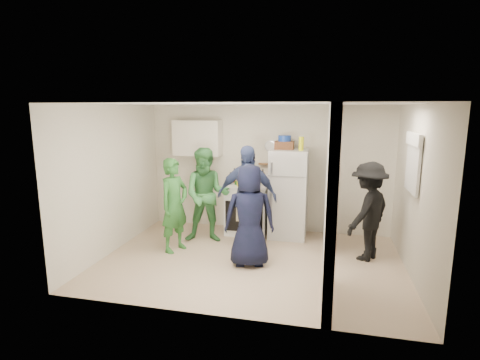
{
  "coord_description": "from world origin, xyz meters",
  "views": [
    {
      "loc": [
        1.11,
        -5.61,
        2.44
      ],
      "look_at": [
        -0.27,
        0.4,
        1.25
      ],
      "focal_mm": 28.0,
      "sensor_mm": 36.0,
      "label": 1
    }
  ],
  "objects_px": {
    "person_nook": "(368,211)",
    "person_green_center": "(207,195)",
    "blue_bowl": "(285,138)",
    "person_green_left": "(174,205)",
    "fridge": "(288,194)",
    "yellow_cup_stack_top": "(301,144)",
    "stove": "(248,209)",
    "wicker_basket": "(284,145)",
    "person_navy": "(250,216)",
    "person_denim": "(247,197)"
  },
  "relations": [
    {
      "from": "yellow_cup_stack_top",
      "to": "person_navy",
      "type": "distance_m",
      "value": 1.84
    },
    {
      "from": "blue_bowl",
      "to": "person_green_center",
      "type": "bearing_deg",
      "value": -153.48
    },
    {
      "from": "fridge",
      "to": "person_nook",
      "type": "height_order",
      "value": "fridge"
    },
    {
      "from": "person_nook",
      "to": "person_green_center",
      "type": "bearing_deg",
      "value": -61.72
    },
    {
      "from": "person_green_left",
      "to": "person_green_center",
      "type": "distance_m",
      "value": 0.69
    },
    {
      "from": "wicker_basket",
      "to": "yellow_cup_stack_top",
      "type": "relative_size",
      "value": 1.4
    },
    {
      "from": "fridge",
      "to": "person_nook",
      "type": "distance_m",
      "value": 1.59
    },
    {
      "from": "wicker_basket",
      "to": "yellow_cup_stack_top",
      "type": "distance_m",
      "value": 0.36
    },
    {
      "from": "person_navy",
      "to": "yellow_cup_stack_top",
      "type": "bearing_deg",
      "value": -129.42
    },
    {
      "from": "wicker_basket",
      "to": "blue_bowl",
      "type": "xyz_separation_m",
      "value": [
        0.0,
        0.0,
        0.13
      ]
    },
    {
      "from": "person_green_center",
      "to": "person_denim",
      "type": "distance_m",
      "value": 0.77
    },
    {
      "from": "person_denim",
      "to": "person_navy",
      "type": "relative_size",
      "value": 1.13
    },
    {
      "from": "person_navy",
      "to": "person_nook",
      "type": "height_order",
      "value": "person_navy"
    },
    {
      "from": "stove",
      "to": "blue_bowl",
      "type": "relative_size",
      "value": 4.1
    },
    {
      "from": "person_green_left",
      "to": "yellow_cup_stack_top",
      "type": "bearing_deg",
      "value": -39.9
    },
    {
      "from": "person_green_left",
      "to": "person_navy",
      "type": "bearing_deg",
      "value": -80.74
    },
    {
      "from": "fridge",
      "to": "wicker_basket",
      "type": "bearing_deg",
      "value": 153.43
    },
    {
      "from": "person_nook",
      "to": "fridge",
      "type": "bearing_deg",
      "value": -88.42
    },
    {
      "from": "stove",
      "to": "person_green_center",
      "type": "height_order",
      "value": "person_green_center"
    },
    {
      "from": "person_green_center",
      "to": "blue_bowl",
      "type": "bearing_deg",
      "value": 15.21
    },
    {
      "from": "fridge",
      "to": "yellow_cup_stack_top",
      "type": "xyz_separation_m",
      "value": [
        0.22,
        -0.1,
        0.96
      ]
    },
    {
      "from": "fridge",
      "to": "person_denim",
      "type": "height_order",
      "value": "person_denim"
    },
    {
      "from": "wicker_basket",
      "to": "person_denim",
      "type": "distance_m",
      "value": 1.26
    },
    {
      "from": "fridge",
      "to": "person_green_center",
      "type": "xyz_separation_m",
      "value": [
        -1.42,
        -0.61,
        0.03
      ]
    },
    {
      "from": "person_green_center",
      "to": "yellow_cup_stack_top",
      "type": "bearing_deg",
      "value": 5.95
    },
    {
      "from": "wicker_basket",
      "to": "person_nook",
      "type": "xyz_separation_m",
      "value": [
        1.47,
        -0.87,
        -0.95
      ]
    },
    {
      "from": "blue_bowl",
      "to": "person_nook",
      "type": "distance_m",
      "value": 2.02
    },
    {
      "from": "yellow_cup_stack_top",
      "to": "person_nook",
      "type": "distance_m",
      "value": 1.68
    },
    {
      "from": "stove",
      "to": "wicker_basket",
      "type": "height_order",
      "value": "wicker_basket"
    },
    {
      "from": "fridge",
      "to": "wicker_basket",
      "type": "distance_m",
      "value": 0.92
    },
    {
      "from": "person_denim",
      "to": "person_nook",
      "type": "relative_size",
      "value": 1.13
    },
    {
      "from": "person_denim",
      "to": "person_nook",
      "type": "bearing_deg",
      "value": -1.29
    },
    {
      "from": "blue_bowl",
      "to": "person_green_center",
      "type": "xyz_separation_m",
      "value": [
        -1.32,
        -0.66,
        -1.01
      ]
    },
    {
      "from": "person_nook",
      "to": "wicker_basket",
      "type": "bearing_deg",
      "value": -88.13
    },
    {
      "from": "person_navy",
      "to": "person_green_left",
      "type": "bearing_deg",
      "value": -26.98
    },
    {
      "from": "person_nook",
      "to": "stove",
      "type": "bearing_deg",
      "value": -78.89
    },
    {
      "from": "yellow_cup_stack_top",
      "to": "person_nook",
      "type": "bearing_deg",
      "value": -32.21
    },
    {
      "from": "fridge",
      "to": "blue_bowl",
      "type": "bearing_deg",
      "value": 153.43
    },
    {
      "from": "stove",
      "to": "person_green_center",
      "type": "xyz_separation_m",
      "value": [
        -0.63,
        -0.64,
        0.38
      ]
    },
    {
      "from": "blue_bowl",
      "to": "person_denim",
      "type": "relative_size",
      "value": 0.13
    },
    {
      "from": "person_green_left",
      "to": "person_green_center",
      "type": "bearing_deg",
      "value": -13.15
    },
    {
      "from": "wicker_basket",
      "to": "person_denim",
      "type": "xyz_separation_m",
      "value": [
        -0.56,
        -0.74,
        -0.85
      ]
    },
    {
      "from": "yellow_cup_stack_top",
      "to": "person_green_left",
      "type": "xyz_separation_m",
      "value": [
        -2.04,
        -1.07,
        -1.0
      ]
    },
    {
      "from": "fridge",
      "to": "person_navy",
      "type": "distance_m",
      "value": 1.56
    },
    {
      "from": "yellow_cup_stack_top",
      "to": "fridge",
      "type": "bearing_deg",
      "value": 155.56
    },
    {
      "from": "fridge",
      "to": "person_green_center",
      "type": "distance_m",
      "value": 1.55
    },
    {
      "from": "blue_bowl",
      "to": "person_green_left",
      "type": "bearing_deg",
      "value": -144.72
    },
    {
      "from": "yellow_cup_stack_top",
      "to": "person_green_left",
      "type": "bearing_deg",
      "value": -152.37
    },
    {
      "from": "stove",
      "to": "person_nook",
      "type": "bearing_deg",
      "value": -21.5
    },
    {
      "from": "fridge",
      "to": "person_navy",
      "type": "bearing_deg",
      "value": -106.72
    }
  ]
}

